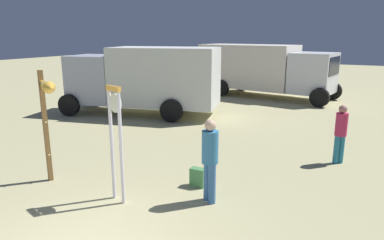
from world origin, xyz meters
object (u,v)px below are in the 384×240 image
object	(u,v)px
person_distant	(341,131)
box_truck_near	(146,78)
person_near_clock	(210,157)
standing_clock	(116,134)
backpack	(198,177)
box_truck_far	(263,68)
arrow_sign	(47,111)

from	to	relation	value
person_distant	box_truck_near	xyz separation A→B (m)	(-7.83, 2.69, 0.68)
person_near_clock	standing_clock	bearing A→B (deg)	-155.15
backpack	box_truck_near	distance (m)	7.76
person_distant	box_truck_far	xyz separation A→B (m)	(-4.63, 9.21, 0.67)
person_near_clock	backpack	size ratio (longest dim) A/B	4.07
standing_clock	box_truck_far	bearing A→B (deg)	93.33
standing_clock	box_truck_near	size ratio (longest dim) A/B	0.35
backpack	person_distant	xyz separation A→B (m)	(2.69, 2.96, 0.67)
standing_clock	backpack	size ratio (longest dim) A/B	5.60
standing_clock	arrow_sign	distance (m)	1.82
person_distant	person_near_clock	bearing A→B (deg)	-121.50
person_near_clock	person_distant	xyz separation A→B (m)	(2.16, 3.53, -0.09)
arrow_sign	person_distant	bearing A→B (deg)	37.72
person_near_clock	backpack	bearing A→B (deg)	133.05
standing_clock	person_near_clock	size ratio (longest dim) A/B	1.38
box_truck_near	standing_clock	bearing A→B (deg)	-60.35
backpack	person_distant	world-z (taller)	person_distant
arrow_sign	box_truck_far	xyz separation A→B (m)	(1.01, 13.58, -0.17)
backpack	box_truck_far	size ratio (longest dim) A/B	0.06
person_near_clock	box_truck_far	size ratio (longest dim) A/B	0.23
person_near_clock	box_truck_near	size ratio (longest dim) A/B	0.25
standing_clock	person_distant	size ratio (longest dim) A/B	1.51
arrow_sign	box_truck_far	bearing A→B (deg)	85.75
standing_clock	person_distant	distance (m)	5.80
person_near_clock	box_truck_far	xyz separation A→B (m)	(-2.47, 12.74, 0.59)
person_near_clock	box_truck_near	xyz separation A→B (m)	(-5.67, 6.22, 0.59)
backpack	box_truck_far	distance (m)	12.40
arrow_sign	box_truck_near	size ratio (longest dim) A/B	0.38
arrow_sign	backpack	size ratio (longest dim) A/B	6.07
arrow_sign	person_near_clock	size ratio (longest dim) A/B	1.49
box_truck_near	box_truck_far	bearing A→B (deg)	63.87
standing_clock	person_distant	xyz separation A→B (m)	(3.85, 4.31, -0.55)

